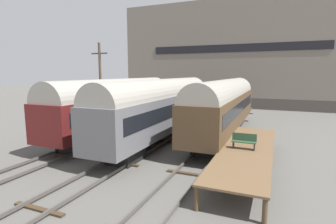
{
  "coord_description": "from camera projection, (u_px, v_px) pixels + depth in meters",
  "views": [
    {
      "loc": [
        8.75,
        -16.18,
        5.57
      ],
      "look_at": [
        0.0,
        4.67,
        2.2
      ],
      "focal_mm": 28.0,
      "sensor_mm": 36.0,
      "label": 1
    }
  ],
  "objects": [
    {
      "name": "train_car_maroon",
      "position": [
        117.0,
        104.0,
        23.47
      ],
      "size": [
        3.07,
        16.29,
        5.07
      ],
      "color": "black",
      "rests_on": "ground"
    },
    {
      "name": "ground_plane",
      "position": [
        143.0,
        151.0,
        18.93
      ],
      "size": [
        200.0,
        200.0,
        0.0
      ],
      "primitive_type": "plane",
      "color": "#56544F"
    },
    {
      "name": "track_right",
      "position": [
        203.0,
        156.0,
        17.19
      ],
      "size": [
        2.6,
        60.0,
        0.26
      ],
      "color": "#4C4742",
      "rests_on": "ground"
    },
    {
      "name": "station_platform",
      "position": [
        247.0,
        150.0,
        15.51
      ],
      "size": [
        2.91,
        12.25,
        1.14
      ],
      "color": "brown",
      "rests_on": "ground"
    },
    {
      "name": "track_left",
      "position": [
        93.0,
        143.0,
        20.62
      ],
      "size": [
        2.6,
        60.0,
        0.26
      ],
      "color": "#4C4742",
      "rests_on": "ground"
    },
    {
      "name": "warehouse_building",
      "position": [
        239.0,
        56.0,
        46.12
      ],
      "size": [
        38.28,
        11.82,
        17.11
      ],
      "color": "#46403A",
      "rests_on": "ground"
    },
    {
      "name": "utility_pole",
      "position": [
        101.0,
        85.0,
        25.65
      ],
      "size": [
        1.8,
        0.24,
        8.46
      ],
      "color": "#473828",
      "rests_on": "ground"
    },
    {
      "name": "bench",
      "position": [
        244.0,
        141.0,
        15.4
      ],
      "size": [
        1.4,
        0.4,
        0.91
      ],
      "color": "#2D4C33",
      "rests_on": "station_platform"
    },
    {
      "name": "train_car_brown",
      "position": [
        225.0,
        104.0,
        23.21
      ],
      "size": [
        2.85,
        18.13,
        5.02
      ],
      "color": "black",
      "rests_on": "ground"
    },
    {
      "name": "person_worker",
      "position": [
        88.0,
        143.0,
        17.31
      ],
      "size": [
        0.32,
        0.32,
        1.68
      ],
      "color": "#282833",
      "rests_on": "ground"
    },
    {
      "name": "train_car_grey",
      "position": [
        162.0,
        105.0,
        21.59
      ],
      "size": [
        2.85,
        17.69,
        5.1
      ],
      "color": "black",
      "rests_on": "ground"
    },
    {
      "name": "track_middle",
      "position": [
        143.0,
        149.0,
        18.91
      ],
      "size": [
        2.6,
        60.0,
        0.26
      ],
      "color": "#4C4742",
      "rests_on": "ground"
    }
  ]
}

